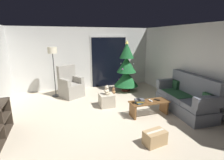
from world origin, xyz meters
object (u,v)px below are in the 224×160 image
Objects in this scene: cardboard_box_taped_mid_floor at (155,138)px; armchair at (70,86)px; book_stack at (139,101)px; remote_black at (157,100)px; ottoman at (107,100)px; cell_phone at (139,99)px; teddy_bear_cream at (107,91)px; christmas_tree at (126,69)px; coffee_table at (149,106)px; teddy_bear_chestnut_by_tree at (113,92)px; floor_lamp at (53,55)px; remote_white at (151,101)px; couch at (186,98)px.

armchair is at bearing 111.13° from cardboard_box_taped_mid_floor.
book_stack reaches higher than cardboard_box_taped_mid_floor.
remote_black is 1.55m from ottoman.
book_stack is 2.80m from armchair.
teddy_bear_cream is (-0.58, 1.02, -0.01)m from cell_phone.
remote_black is 2.30m from christmas_tree.
ottoman is (-0.93, 0.97, -0.07)m from coffee_table.
teddy_bear_chestnut_by_tree is (-0.06, 1.99, -0.35)m from book_stack.
floor_lamp is 2.35m from teddy_bear_cream.
remote_white is 0.38m from book_stack.
cell_phone reaches higher than coffee_table.
remote_white reaches higher than coffee_table.
book_stack is 2.41m from christmas_tree.
coffee_table is at bearing -78.69° from teddy_bear_chestnut_by_tree.
coffee_table is at bearing 7.91° from book_stack.
teddy_bear_chestnut_by_tree is (-0.65, -0.31, -0.76)m from christmas_tree.
cardboard_box_taped_mid_floor is (1.87, -3.69, -1.36)m from floor_lamp.
remote_white is (0.05, 0.01, 0.15)m from coffee_table.
remote_white is 0.08× the size of christmas_tree.
christmas_tree is at bearing 25.51° from teddy_bear_chestnut_by_tree.
remote_black is 0.21m from remote_white.
teddy_bear_cream reaches higher than cell_phone.
floor_lamp reaches higher than teddy_bear_chestnut_by_tree.
armchair reaches higher than book_stack.
remote_black is 0.14× the size of armchair.
christmas_tree is (0.26, 2.25, 0.61)m from coffee_table.
armchair is 1.64m from teddy_bear_cream.
remote_white is at bearing -77.37° from teddy_bear_chestnut_by_tree.
couch is at bearing -53.32° from teddy_bear_chestnut_by_tree.
floor_lamp is at bearing 116.89° from cardboard_box_taped_mid_floor.
armchair is (-1.57, 2.32, -0.12)m from cell_phone.
couch is 1.15m from coffee_table.
coffee_table is 1.98m from teddy_bear_chestnut_by_tree.
coffee_table is 7.64× the size of cell_phone.
armchair is at bearing 127.33° from teddy_bear_cream.
remote_white is at bearing -44.49° from ottoman.
floor_lamp reaches higher than ottoman.
remote_black is 2.07m from teddy_bear_chestnut_by_tree.
christmas_tree is at bearing 42.83° from remote_black.
couch is at bearing -27.45° from teddy_bear_cream.
armchair is (-1.96, 2.25, -0.01)m from remote_white.
armchair is 2.33× the size of cardboard_box_taped_mid_floor.
teddy_bear_cream is at bearing -49.58° from remote_white.
armchair reaches higher than coffee_table.
teddy_bear_chestnut_by_tree is at bearing -82.47° from remote_white.
book_stack is at bearing -59.13° from ottoman.
remote_black is 0.32× the size of cardboard_box_taped_mid_floor.
christmas_tree reaches higher than armchair.
christmas_tree is 1.76× the size of armchair.
christmas_tree is at bearing 110.43° from couch.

